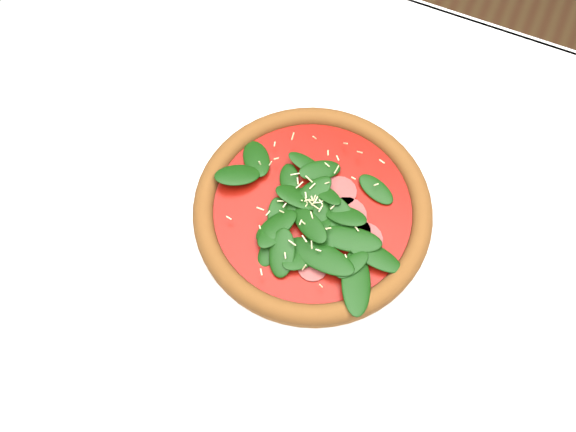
% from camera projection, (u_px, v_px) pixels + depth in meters
% --- Properties ---
extents(ground, '(6.00, 6.00, 0.00)m').
position_uv_depth(ground, '(322.00, 384.00, 1.41)').
color(ground, brown).
rests_on(ground, ground).
extents(dining_table, '(1.21, 0.81, 0.75)m').
position_uv_depth(dining_table, '(347.00, 290.00, 0.82)').
color(dining_table, white).
rests_on(dining_table, ground).
extents(plate, '(0.32, 0.32, 0.01)m').
position_uv_depth(plate, '(312.00, 215.00, 0.75)').
color(plate, silver).
rests_on(plate, dining_table).
extents(pizza, '(0.37, 0.37, 0.04)m').
position_uv_depth(pizza, '(313.00, 208.00, 0.73)').
color(pizza, '#926023').
rests_on(pizza, plate).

